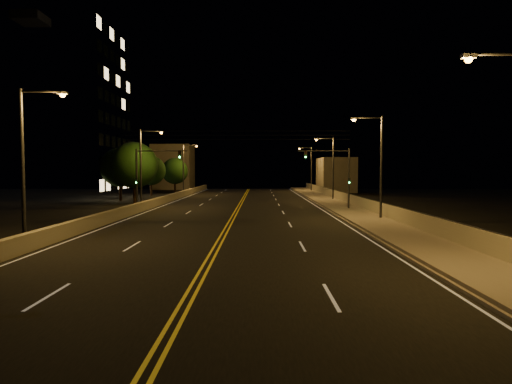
{
  "coord_description": "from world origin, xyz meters",
  "views": [
    {
      "loc": [
        2.22,
        -11.89,
        4.04
      ],
      "look_at": [
        2.0,
        18.0,
        2.5
      ],
      "focal_mm": 30.0,
      "sensor_mm": 36.0,
      "label": 1
    }
  ],
  "objects_px": {
    "building_tower": "(33,111)",
    "tree_0": "(134,165)",
    "streetlight_3": "(310,166)",
    "streetlight_1": "(378,160)",
    "tree_2": "(151,171)",
    "streetlight_4": "(28,155)",
    "streetlight_6": "(185,165)",
    "tree_1": "(120,167)",
    "traffic_signal_right": "(339,172)",
    "streetlight_5": "(144,163)",
    "traffic_signal_left": "(147,172)",
    "tree_3": "(175,171)",
    "streetlight_2": "(331,164)"
  },
  "relations": [
    {
      "from": "streetlight_4",
      "to": "tree_2",
      "type": "height_order",
      "value": "streetlight_4"
    },
    {
      "from": "building_tower",
      "to": "tree_1",
      "type": "bearing_deg",
      "value": -21.82
    },
    {
      "from": "streetlight_1",
      "to": "streetlight_4",
      "type": "bearing_deg",
      "value": -152.33
    },
    {
      "from": "streetlight_3",
      "to": "building_tower",
      "type": "xyz_separation_m",
      "value": [
        -42.03,
        -16.32,
        7.77
      ]
    },
    {
      "from": "tree_3",
      "to": "tree_1",
      "type": "bearing_deg",
      "value": -102.3
    },
    {
      "from": "tree_1",
      "to": "tree_2",
      "type": "xyz_separation_m",
      "value": [
        1.32,
        10.81,
        -0.43
      ]
    },
    {
      "from": "building_tower",
      "to": "tree_0",
      "type": "distance_m",
      "value": 23.4
    },
    {
      "from": "tree_2",
      "to": "tree_3",
      "type": "bearing_deg",
      "value": 69.47
    },
    {
      "from": "streetlight_1",
      "to": "tree_1",
      "type": "distance_m",
      "value": 35.85
    },
    {
      "from": "streetlight_6",
      "to": "traffic_signal_right",
      "type": "distance_m",
      "value": 34.44
    },
    {
      "from": "streetlight_1",
      "to": "tree_2",
      "type": "height_order",
      "value": "streetlight_1"
    },
    {
      "from": "streetlight_3",
      "to": "traffic_signal_left",
      "type": "relative_size",
      "value": 1.35
    },
    {
      "from": "streetlight_2",
      "to": "streetlight_4",
      "type": "distance_m",
      "value": 39.31
    },
    {
      "from": "streetlight_6",
      "to": "tree_1",
      "type": "bearing_deg",
      "value": -114.84
    },
    {
      "from": "streetlight_6",
      "to": "tree_0",
      "type": "height_order",
      "value": "streetlight_6"
    },
    {
      "from": "streetlight_1",
      "to": "tree_3",
      "type": "height_order",
      "value": "streetlight_1"
    },
    {
      "from": "building_tower",
      "to": "tree_0",
      "type": "relative_size",
      "value": 3.6
    },
    {
      "from": "streetlight_3",
      "to": "tree_1",
      "type": "height_order",
      "value": "streetlight_3"
    },
    {
      "from": "streetlight_2",
      "to": "building_tower",
      "type": "distance_m",
      "value": 43.27
    },
    {
      "from": "streetlight_2",
      "to": "streetlight_5",
      "type": "relative_size",
      "value": 1.0
    },
    {
      "from": "tree_2",
      "to": "building_tower",
      "type": "bearing_deg",
      "value": -162.08
    },
    {
      "from": "traffic_signal_right",
      "to": "building_tower",
      "type": "xyz_separation_m",
      "value": [
        -40.53,
        20.29,
        8.73
      ]
    },
    {
      "from": "streetlight_2",
      "to": "streetlight_3",
      "type": "xyz_separation_m",
      "value": [
        0.0,
        23.1,
        0.0
      ]
    },
    {
      "from": "streetlight_6",
      "to": "tree_2",
      "type": "bearing_deg",
      "value": -151.05
    },
    {
      "from": "tree_3",
      "to": "tree_0",
      "type": "bearing_deg",
      "value": -89.95
    },
    {
      "from": "building_tower",
      "to": "tree_1",
      "type": "xyz_separation_m",
      "value": [
        14.35,
        -5.75,
        -8.2
      ]
    },
    {
      "from": "tree_3",
      "to": "streetlight_2",
      "type": "bearing_deg",
      "value": -37.77
    },
    {
      "from": "streetlight_3",
      "to": "streetlight_6",
      "type": "relative_size",
      "value": 1.0
    },
    {
      "from": "streetlight_6",
      "to": "tree_1",
      "type": "xyz_separation_m",
      "value": [
        -6.28,
        -13.56,
        -0.44
      ]
    },
    {
      "from": "streetlight_3",
      "to": "streetlight_4",
      "type": "bearing_deg",
      "value": -110.88
    },
    {
      "from": "streetlight_4",
      "to": "building_tower",
      "type": "bearing_deg",
      "value": 117.42
    },
    {
      "from": "streetlight_3",
      "to": "traffic_signal_left",
      "type": "xyz_separation_m",
      "value": [
        -20.3,
        -36.61,
        -0.96
      ]
    },
    {
      "from": "traffic_signal_right",
      "to": "tree_0",
      "type": "xyz_separation_m",
      "value": [
        -22.34,
        7.91,
        0.74
      ]
    },
    {
      "from": "building_tower",
      "to": "streetlight_3",
      "type": "bearing_deg",
      "value": 21.23
    },
    {
      "from": "streetlight_6",
      "to": "tree_1",
      "type": "height_order",
      "value": "streetlight_6"
    },
    {
      "from": "streetlight_1",
      "to": "tree_2",
      "type": "xyz_separation_m",
      "value": [
        -26.36,
        33.61,
        -0.86
      ]
    },
    {
      "from": "streetlight_5",
      "to": "traffic_signal_left",
      "type": "relative_size",
      "value": 1.35
    },
    {
      "from": "traffic_signal_right",
      "to": "traffic_signal_left",
      "type": "bearing_deg",
      "value": 180.0
    },
    {
      "from": "streetlight_2",
      "to": "tree_3",
      "type": "bearing_deg",
      "value": 142.23
    },
    {
      "from": "tree_1",
      "to": "building_tower",
      "type": "bearing_deg",
      "value": 158.18
    },
    {
      "from": "streetlight_1",
      "to": "streetlight_4",
      "type": "xyz_separation_m",
      "value": [
        -21.39,
        -11.22,
        0.0
      ]
    },
    {
      "from": "streetlight_5",
      "to": "building_tower",
      "type": "height_order",
      "value": "building_tower"
    },
    {
      "from": "streetlight_4",
      "to": "building_tower",
      "type": "height_order",
      "value": "building_tower"
    },
    {
      "from": "tree_0",
      "to": "tree_1",
      "type": "relative_size",
      "value": 1.05
    },
    {
      "from": "traffic_signal_left",
      "to": "tree_0",
      "type": "distance_m",
      "value": 8.7
    },
    {
      "from": "building_tower",
      "to": "tree_3",
      "type": "xyz_separation_m",
      "value": [
        18.16,
        11.72,
        -8.73
      ]
    },
    {
      "from": "streetlight_5",
      "to": "tree_1",
      "type": "distance_m",
      "value": 13.21
    },
    {
      "from": "streetlight_3",
      "to": "streetlight_6",
      "type": "bearing_deg",
      "value": -158.31
    },
    {
      "from": "streetlight_1",
      "to": "traffic_signal_left",
      "type": "distance_m",
      "value": 21.93
    },
    {
      "from": "streetlight_5",
      "to": "traffic_signal_left",
      "type": "distance_m",
      "value": 3.27
    }
  ]
}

